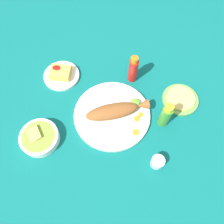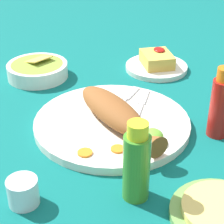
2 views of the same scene
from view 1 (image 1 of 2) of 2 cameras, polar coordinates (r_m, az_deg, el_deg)
name	(u,v)px [view 1 (image 1 of 2)]	position (r m, az deg, el deg)	size (l,w,h in m)	color
ground_plane	(112,116)	(1.00, 0.00, -0.97)	(4.00, 4.00, 0.00)	#0C605B
main_plate	(112,115)	(1.00, 0.00, -0.74)	(0.35, 0.35, 0.02)	white
fried_fish	(115,111)	(0.97, 0.89, 0.34)	(0.29, 0.15, 0.05)	brown
fork_near	(97,104)	(1.01, -4.04, 2.22)	(0.15, 0.12, 0.00)	silver
fork_far	(104,98)	(1.03, -2.03, 3.68)	(0.17, 0.09, 0.00)	silver
carrot_slice_near	(136,132)	(0.96, 6.23, -5.30)	(0.03, 0.03, 0.00)	orange
carrot_slice_mid	(141,115)	(0.99, 7.52, -0.70)	(0.02, 0.02, 0.00)	orange
carrot_slice_far	(137,119)	(0.98, 6.54, -1.78)	(0.03, 0.03, 0.00)	orange
lime_wedge_main	(135,102)	(1.01, 6.12, 2.52)	(0.05, 0.04, 0.03)	#6BB233
hot_sauce_bottle_red	(133,70)	(1.05, 5.54, 10.93)	(0.04, 0.04, 0.16)	#B21914
hot_sauce_bottle_green	(166,115)	(0.96, 13.80, -0.87)	(0.05, 0.05, 0.15)	#3D8428
salt_cup	(157,162)	(0.93, 11.75, -12.71)	(0.05, 0.05, 0.05)	silver
side_plate_fries	(62,76)	(1.14, -13.03, 9.21)	(0.18, 0.18, 0.01)	white
fries_pile	(60,73)	(1.12, -13.32, 9.99)	(0.10, 0.08, 0.04)	gold
guacamole_bowl	(39,138)	(0.99, -18.42, -6.35)	(0.17, 0.17, 0.05)	white
tortilla_plate	(180,100)	(1.09, 17.37, 3.11)	(0.17, 0.17, 0.01)	#6B9E4C
tortilla_stack	(181,98)	(1.07, 17.55, 3.45)	(0.13, 0.13, 0.01)	#E0C666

